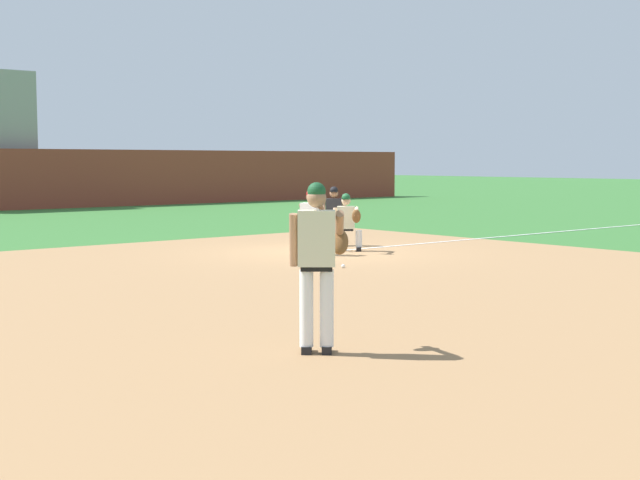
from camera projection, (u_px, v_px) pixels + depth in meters
The scene contains 9 objects.
ground_plane at pixel (324, 252), 20.34m from camera, with size 160.00×160.00×0.00m, color #336B2D.
infield_dirt_patch at pixel (321, 285), 14.99m from camera, with size 18.00×18.00×0.01m, color #9E754C.
foul_line_stripe at pixel (518, 235), 24.95m from camera, with size 14.34×0.10×0.00m, color white.
first_base_bag at pixel (324, 250), 20.34m from camera, with size 0.38×0.38×0.09m, color white.
baseball at pixel (343, 266), 17.37m from camera, with size 0.07×0.07×0.07m, color white.
pitcher at pixel (318, 257), 9.60m from camera, with size 0.85×0.54×1.86m.
first_baseman at pixel (347, 220), 20.52m from camera, with size 0.72×1.09×1.34m.
baserunner at pixel (311, 219), 19.70m from camera, with size 0.59×0.67×1.46m.
umpire at pixel (334, 214), 21.89m from camera, with size 0.68×0.67×1.46m.
Camera 1 is at (-13.12, -15.40, 2.09)m, focal length 50.00 mm.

